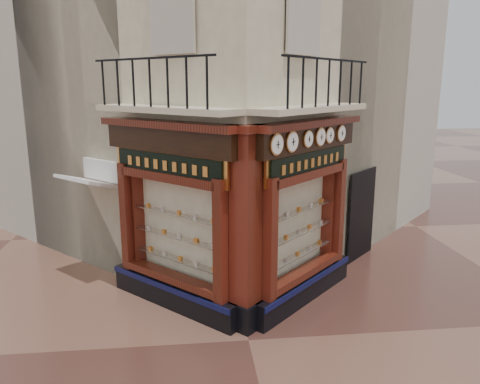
{
  "coord_description": "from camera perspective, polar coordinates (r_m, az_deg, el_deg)",
  "views": [
    {
      "loc": [
        -1.02,
        -7.84,
        4.68
      ],
      "look_at": [
        0.06,
        2.0,
        2.39
      ],
      "focal_mm": 35.0,
      "sensor_mm": 36.0,
      "label": 1
    }
  ],
  "objects": [
    {
      "name": "clock_b",
      "position": [
        8.93,
        6.35,
        6.1
      ],
      "size": [
        0.33,
        0.33,
        0.41
      ],
      "rotation": [
        0.0,
        0.0,
        0.79
      ],
      "color": "#B4773C",
      "rests_on": "ground"
    },
    {
      "name": "signboard_left",
      "position": [
        9.5,
        -8.84,
        3.27
      ],
      "size": [
        2.29,
        2.29,
        0.61
      ],
      "rotation": [
        0.0,
        0.0,
        2.36
      ],
      "color": "#D68E3F",
      "rests_on": "ground"
    },
    {
      "name": "neighbour_right",
      "position": [
        16.86,
        5.93,
        15.73
      ],
      "size": [
        11.31,
        11.31,
        11.0
      ],
      "primitive_type": "cube",
      "rotation": [
        0.0,
        0.0,
        0.79
      ],
      "color": "#BBB3A3",
      "rests_on": "ground"
    },
    {
      "name": "shopfront_left",
      "position": [
        9.8,
        -8.28,
        -3.15
      ],
      "size": [
        2.86,
        2.86,
        3.98
      ],
      "rotation": [
        0.0,
        0.0,
        2.36
      ],
      "color": "black",
      "rests_on": "ground"
    },
    {
      "name": "clock_e",
      "position": [
        10.2,
        10.84,
        6.81
      ],
      "size": [
        0.28,
        0.28,
        0.35
      ],
      "rotation": [
        0.0,
        0.0,
        0.79
      ],
      "color": "#B4773C",
      "rests_on": "ground"
    },
    {
      "name": "shopfront_right",
      "position": [
        10.09,
        7.91,
        -2.67
      ],
      "size": [
        2.86,
        2.86,
        3.98
      ],
      "rotation": [
        0.0,
        0.0,
        0.79
      ],
      "color": "black",
      "rests_on": "ground"
    },
    {
      "name": "balcony",
      "position": [
        9.39,
        -0.02,
        10.17
      ],
      "size": [
        5.94,
        2.97,
        1.03
      ],
      "color": "beige",
      "rests_on": "ground"
    },
    {
      "name": "clock_a",
      "position": [
        8.5,
        4.47,
        5.8
      ],
      "size": [
        0.32,
        0.32,
        0.4
      ],
      "rotation": [
        0.0,
        0.0,
        0.79
      ],
      "color": "#B4773C",
      "rests_on": "ground"
    },
    {
      "name": "clock_c",
      "position": [
        9.43,
        8.28,
        6.41
      ],
      "size": [
        0.28,
        0.28,
        0.35
      ],
      "rotation": [
        0.0,
        0.0,
        0.79
      ],
      "color": "#B4773C",
      "rests_on": "ground"
    },
    {
      "name": "corner_pilaster",
      "position": [
        8.84,
        0.68,
        -5.02
      ],
      "size": [
        0.85,
        0.85,
        3.98
      ],
      "rotation": [
        0.0,
        0.0,
        0.79
      ],
      "color": "black",
      "rests_on": "ground"
    },
    {
      "name": "clock_f",
      "position": [
        10.68,
        12.21,
        7.01
      ],
      "size": [
        0.3,
        0.3,
        0.37
      ],
      "rotation": [
        0.0,
        0.0,
        0.79
      ],
      "color": "#B4773C",
      "rests_on": "ground"
    },
    {
      "name": "clock_d",
      "position": [
        9.86,
        9.76,
        6.64
      ],
      "size": [
        0.31,
        0.31,
        0.39
      ],
      "rotation": [
        0.0,
        0.0,
        0.79
      ],
      "color": "#B4773C",
      "rests_on": "ground"
    },
    {
      "name": "signboard_right",
      "position": [
        9.81,
        8.5,
        3.59
      ],
      "size": [
        2.25,
        2.25,
        0.6
      ],
      "rotation": [
        0.0,
        0.0,
        0.79
      ],
      "color": "#D68E3F",
      "rests_on": "ground"
    },
    {
      "name": "neighbour_left",
      "position": [
        16.56,
        -11.73,
        15.58
      ],
      "size": [
        11.31,
        11.31,
        11.0
      ],
      "primitive_type": "cube",
      "rotation": [
        0.0,
        0.0,
        0.79
      ],
      "color": "#BBB3A3",
      "rests_on": "ground"
    },
    {
      "name": "awning",
      "position": [
        12.26,
        -17.4,
        -10.07
      ],
      "size": [
        1.6,
        1.6,
        0.32
      ],
      "primitive_type": null,
      "rotation": [
        0.29,
        0.0,
        2.36
      ],
      "color": "silver",
      "rests_on": "ground"
    },
    {
      "name": "ground",
      "position": [
        9.19,
        1.05,
        -17.62
      ],
      "size": [
        80.0,
        80.0,
        0.0
      ],
      "primitive_type": "plane",
      "color": "#472821",
      "rests_on": "ground"
    },
    {
      "name": "main_building",
      "position": [
        14.1,
        -2.2,
        18.37
      ],
      "size": [
        11.31,
        11.31,
        12.0
      ],
      "primitive_type": "cube",
      "rotation": [
        0.0,
        0.0,
        0.79
      ],
      "color": "beige",
      "rests_on": "ground"
    }
  ]
}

